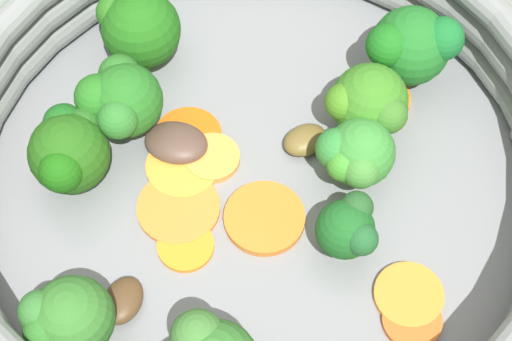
% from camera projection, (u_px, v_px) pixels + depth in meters
% --- Properties ---
extents(ground_plane, '(4.00, 4.00, 0.00)m').
position_uv_depth(ground_plane, '(256.00, 196.00, 0.48)').
color(ground_plane, slate).
extents(skillet, '(0.31, 0.31, 0.01)m').
position_uv_depth(skillet, '(256.00, 190.00, 0.47)').
color(skillet, gray).
rests_on(skillet, ground_plane).
extents(skillet_rim_wall, '(0.33, 0.33, 0.05)m').
position_uv_depth(skillet_rim_wall, '(256.00, 158.00, 0.44)').
color(skillet_rim_wall, gray).
rests_on(skillet_rim_wall, skillet).
extents(skillet_rivet_right, '(0.01, 0.01, 0.01)m').
position_uv_depth(skillet_rivet_right, '(452.00, 46.00, 0.51)').
color(skillet_rivet_right, gray).
rests_on(skillet_rivet_right, skillet).
extents(carrot_slice_0, '(0.04, 0.04, 0.00)m').
position_uv_depth(carrot_slice_0, '(212.00, 158.00, 0.47)').
color(carrot_slice_0, '#EE9B40').
rests_on(carrot_slice_0, skillet).
extents(carrot_slice_1, '(0.05, 0.05, 0.00)m').
position_uv_depth(carrot_slice_1, '(188.00, 137.00, 0.48)').
color(carrot_slice_1, '#DF5E11').
rests_on(carrot_slice_1, skillet).
extents(carrot_slice_2, '(0.06, 0.06, 0.00)m').
position_uv_depth(carrot_slice_2, '(264.00, 218.00, 0.45)').
color(carrot_slice_2, orange).
rests_on(carrot_slice_2, skillet).
extents(carrot_slice_3, '(0.04, 0.04, 0.00)m').
position_uv_depth(carrot_slice_3, '(375.00, 98.00, 0.49)').
color(carrot_slice_3, orange).
rests_on(carrot_slice_3, skillet).
extents(carrot_slice_4, '(0.04, 0.04, 0.00)m').
position_uv_depth(carrot_slice_4, '(55.00, 147.00, 0.48)').
color(carrot_slice_4, orange).
rests_on(carrot_slice_4, skillet).
extents(carrot_slice_5, '(0.05, 0.05, 0.00)m').
position_uv_depth(carrot_slice_5, '(179.00, 208.00, 0.46)').
color(carrot_slice_5, orange).
rests_on(carrot_slice_5, skillet).
extents(carrot_slice_6, '(0.05, 0.05, 0.00)m').
position_uv_depth(carrot_slice_6, '(409.00, 295.00, 0.43)').
color(carrot_slice_6, orange).
rests_on(carrot_slice_6, skillet).
extents(carrot_slice_7, '(0.04, 0.04, 0.00)m').
position_uv_depth(carrot_slice_7, '(412.00, 321.00, 0.42)').
color(carrot_slice_7, '#D76023').
rests_on(carrot_slice_7, skillet).
extents(carrot_slice_8, '(0.04, 0.04, 0.00)m').
position_uv_depth(carrot_slice_8, '(186.00, 246.00, 0.45)').
color(carrot_slice_8, orange).
rests_on(carrot_slice_8, skillet).
extents(carrot_slice_9, '(0.06, 0.06, 0.00)m').
position_uv_depth(carrot_slice_9, '(183.00, 167.00, 0.47)').
color(carrot_slice_9, gold).
rests_on(carrot_slice_9, skillet).
extents(broccoli_floret_0, '(0.05, 0.04, 0.05)m').
position_uv_depth(broccoli_floret_0, '(69.00, 151.00, 0.45)').
color(broccoli_floret_0, '#82AF5E').
rests_on(broccoli_floret_0, skillet).
extents(broccoli_floret_1, '(0.04, 0.04, 0.05)m').
position_uv_depth(broccoli_floret_1, '(67.00, 319.00, 0.39)').
color(broccoli_floret_1, '#618D4C').
rests_on(broccoli_floret_1, skillet).
extents(broccoli_floret_2, '(0.05, 0.05, 0.05)m').
position_uv_depth(broccoli_floret_2, '(120.00, 98.00, 0.46)').
color(broccoli_floret_2, '#88AB68').
rests_on(broccoli_floret_2, skillet).
extents(broccoli_floret_3, '(0.04, 0.05, 0.05)m').
position_uv_depth(broccoli_floret_3, '(369.00, 103.00, 0.46)').
color(broccoli_floret_3, '#6F8C4D').
rests_on(broccoli_floret_3, skillet).
extents(broccoli_floret_4, '(0.04, 0.05, 0.05)m').
position_uv_depth(broccoli_floret_4, '(412.00, 45.00, 0.48)').
color(broccoli_floret_4, '#62984D').
rests_on(broccoli_floret_4, skillet).
extents(broccoli_floret_5, '(0.04, 0.04, 0.04)m').
position_uv_depth(broccoli_floret_5, '(356.00, 155.00, 0.45)').
color(broccoli_floret_5, '#85A764').
rests_on(broccoli_floret_5, skillet).
extents(broccoli_floret_6, '(0.03, 0.03, 0.04)m').
position_uv_depth(broccoli_floret_6, '(348.00, 229.00, 0.43)').
color(broccoli_floret_6, '#7EAD63').
rests_on(broccoli_floret_6, skillet).
extents(broccoli_floret_8, '(0.05, 0.05, 0.05)m').
position_uv_depth(broccoli_floret_8, '(137.00, 24.00, 0.49)').
color(broccoli_floret_8, '#8DAE61').
rests_on(broccoli_floret_8, skillet).
extents(mushroom_piece_0, '(0.03, 0.03, 0.01)m').
position_uv_depth(mushroom_piece_0, '(305.00, 140.00, 0.47)').
color(mushroom_piece_0, brown).
rests_on(mushroom_piece_0, skillet).
extents(mushroom_piece_1, '(0.03, 0.02, 0.01)m').
position_uv_depth(mushroom_piece_1, '(123.00, 301.00, 0.43)').
color(mushroom_piece_1, '#533920').
rests_on(mushroom_piece_1, skillet).
extents(mushroom_piece_2, '(0.03, 0.04, 0.01)m').
position_uv_depth(mushroom_piece_2, '(176.00, 143.00, 0.47)').
color(mushroom_piece_2, brown).
rests_on(mushroom_piece_2, skillet).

